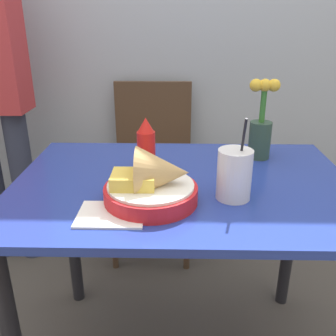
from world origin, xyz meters
TOP-DOWN VIEW (x-y plane):
  - dining_table at (0.00, 0.00)m, footprint 1.03×0.72m
  - chair_far_window at (-0.14, 0.80)m, footprint 0.40×0.40m
  - food_basket at (-0.08, -0.14)m, footprint 0.25×0.25m
  - ketchup_bottle at (-0.11, 0.05)m, footprint 0.06×0.06m
  - drink_cup at (0.14, -0.11)m, footprint 0.09×0.09m
  - flower_vase at (0.27, 0.21)m, footprint 0.10×0.08m
  - napkin at (-0.18, -0.22)m, footprint 0.17×0.14m

SIDE VIEW (x-z plane):
  - chair_far_window at x=-0.14m, z-range 0.08..0.96m
  - dining_table at x=0.00m, z-range 0.25..0.97m
  - napkin at x=-0.18m, z-range 0.72..0.73m
  - food_basket at x=-0.08m, z-range 0.70..0.85m
  - drink_cup at x=0.14m, z-range 0.67..0.91m
  - ketchup_bottle at x=-0.11m, z-range 0.72..0.90m
  - flower_vase at x=0.27m, z-range 0.70..0.97m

